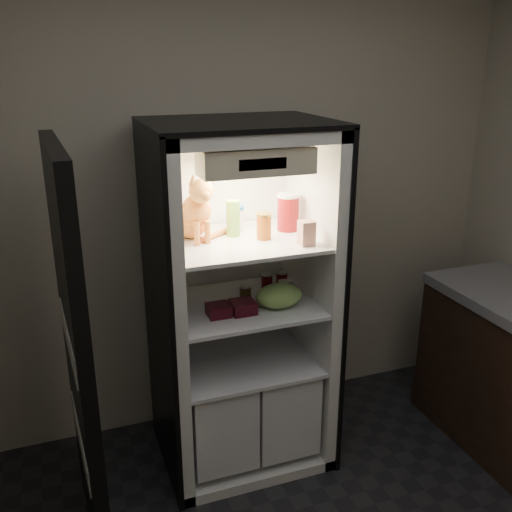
{
  "coord_description": "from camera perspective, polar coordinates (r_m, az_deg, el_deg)",
  "views": [
    {
      "loc": [
        -0.87,
        -1.27,
        2.16
      ],
      "look_at": [
        0.08,
        1.32,
        1.19
      ],
      "focal_mm": 40.0,
      "sensor_mm": 36.0,
      "label": 1
    }
  ],
  "objects": [
    {
      "name": "parmesan_shaker",
      "position": [
        2.9,
        -2.31,
        3.8
      ],
      "size": [
        0.07,
        0.07,
        0.18
      ],
      "color": "#227E2B",
      "rests_on": "refrigerator"
    },
    {
      "name": "berry_box_right",
      "position": [
        2.87,
        -1.33,
        -5.12
      ],
      "size": [
        0.12,
        0.12,
        0.06
      ],
      "primitive_type": "cube",
      "color": "#520D17",
      "rests_on": "refrigerator"
    },
    {
      "name": "berry_box_left",
      "position": [
        2.85,
        -3.76,
        -5.43
      ],
      "size": [
        0.11,
        0.11,
        0.06
      ],
      "primitive_type": "cube",
      "color": "#520D17",
      "rests_on": "refrigerator"
    },
    {
      "name": "soda_can_b",
      "position": [
        3.11,
        2.58,
        -2.63
      ],
      "size": [
        0.06,
        0.06,
        0.11
      ],
      "color": "black",
      "rests_on": "refrigerator"
    },
    {
      "name": "pepper_jar",
      "position": [
        3.0,
        3.23,
        4.41
      ],
      "size": [
        0.12,
        0.12,
        0.2
      ],
      "color": "maroon",
      "rests_on": "refrigerator"
    },
    {
      "name": "room_shell",
      "position": [
        1.63,
        13.49,
        -0.55
      ],
      "size": [
        3.6,
        3.6,
        3.6
      ],
      "color": "white",
      "rests_on": "floor"
    },
    {
      "name": "grape_bag",
      "position": [
        2.93,
        2.32,
        -3.99
      ],
      "size": [
        0.25,
        0.18,
        0.12
      ],
      "primitive_type": "ellipsoid",
      "color": "#72A84E",
      "rests_on": "refrigerator"
    },
    {
      "name": "salsa_jar",
      "position": [
        2.85,
        0.79,
        3.0
      ],
      "size": [
        0.08,
        0.08,
        0.13
      ],
      "color": "maroon",
      "rests_on": "refrigerator"
    },
    {
      "name": "tabby_cat",
      "position": [
        2.85,
        -6.25,
        4.24
      ],
      "size": [
        0.31,
        0.34,
        0.35
      ],
      "rotation": [
        0.0,
        0.0,
        0.17
      ],
      "color": "#C45E19",
      "rests_on": "refrigerator"
    },
    {
      "name": "condiment_jar",
      "position": [
        3.01,
        -1.07,
        -3.69
      ],
      "size": [
        0.06,
        0.06,
        0.08
      ],
      "color": "#4E3316",
      "rests_on": "refrigerator"
    },
    {
      "name": "soda_can_c",
      "position": [
        2.99,
        2.77,
        -3.55
      ],
      "size": [
        0.06,
        0.06,
        0.12
      ],
      "color": "black",
      "rests_on": "refrigerator"
    },
    {
      "name": "cream_carton",
      "position": [
        2.78,
        5.07,
        2.32
      ],
      "size": [
        0.07,
        0.07,
        0.12
      ],
      "primitive_type": "cube",
      "color": "silver",
      "rests_on": "refrigerator"
    },
    {
      "name": "refrigerator",
      "position": [
        3.11,
        -1.74,
        -6.74
      ],
      "size": [
        0.9,
        0.72,
        1.88
      ],
      "color": "white",
      "rests_on": "floor"
    },
    {
      "name": "soda_can_a",
      "position": [
        3.08,
        1.09,
        -2.82
      ],
      "size": [
        0.06,
        0.06,
        0.11
      ],
      "color": "black",
      "rests_on": "refrigerator"
    },
    {
      "name": "mayo_tub",
      "position": [
        3.0,
        -2.11,
        3.83
      ],
      "size": [
        0.1,
        0.1,
        0.13
      ],
      "color": "white",
      "rests_on": "refrigerator"
    },
    {
      "name": "fridge_door",
      "position": [
        2.63,
        -17.39,
        -9.91
      ],
      "size": [
        0.1,
        0.87,
        1.85
      ],
      "rotation": [
        0.0,
        0.0,
        0.05
      ],
      "color": "black",
      "rests_on": "floor"
    }
  ]
}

